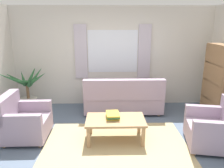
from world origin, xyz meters
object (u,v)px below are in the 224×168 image
book_stack_on_table (113,115)px  couch (123,98)px  coffee_table (115,122)px  armchair_right (215,128)px  bookshelf (217,81)px  potted_plant (28,93)px  armchair_left (23,121)px

book_stack_on_table → couch: bearing=77.3°
couch → book_stack_on_table: couch is taller
coffee_table → armchair_right: bearing=-8.3°
bookshelf → armchair_right: bearing=154.9°
couch → book_stack_on_table: size_ratio=5.52×
armchair_right → book_stack_on_table: (-1.82, 0.30, 0.14)m
book_stack_on_table → potted_plant: bearing=145.1°
coffee_table → couch: bearing=79.6°
couch → potted_plant: size_ratio=1.61×
coffee_table → potted_plant: bearing=145.0°
coffee_table → potted_plant: 2.63m
armchair_right → potted_plant: potted_plant is taller
armchair_left → bookshelf: size_ratio=0.51×
bookshelf → book_stack_on_table: bearing=111.4°
armchair_right → coffee_table: bearing=-88.0°
coffee_table → book_stack_on_table: 0.13m
armchair_right → book_stack_on_table: bearing=-89.1°
armchair_left → coffee_table: armchair_left is taller
potted_plant → bookshelf: bearing=-6.7°
armchair_left → armchair_right: (3.54, -0.38, 0.00)m
armchair_left → armchair_right: same height
coffee_table → bookshelf: (2.35, 0.98, 0.50)m
couch → coffee_table: (-0.25, -1.34, 0.01)m
armchair_right → coffee_table: (-1.77, 0.26, 0.03)m
couch → armchair_right: couch is taller
couch → armchair_right: (1.52, -1.60, -0.01)m
potted_plant → coffee_table: bearing=-35.0°
couch → potted_plant: potted_plant is taller
armchair_right → bookshelf: size_ratio=0.57×
armchair_left → coffee_table: bearing=-94.7°
coffee_table → potted_plant: (-2.15, 1.51, 0.08)m
couch → armchair_right: size_ratio=1.95×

